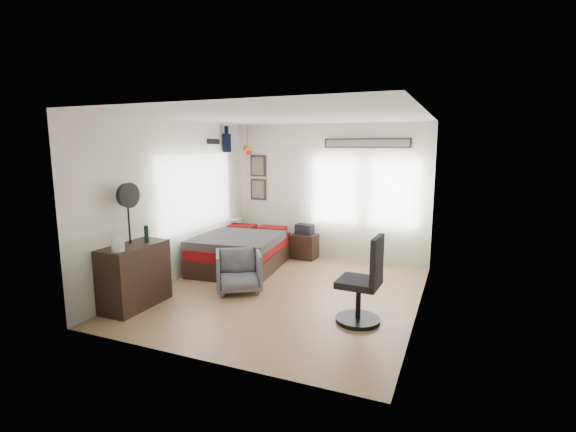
{
  "coord_description": "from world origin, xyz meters",
  "views": [
    {
      "loc": [
        2.46,
        -5.72,
        2.27
      ],
      "look_at": [
        -0.1,
        0.4,
        1.15
      ],
      "focal_mm": 26.0,
      "sensor_mm": 36.0,
      "label": 1
    }
  ],
  "objects_px": {
    "dresser": "(135,276)",
    "armchair": "(239,271)",
    "bed": "(242,251)",
    "task_chair": "(364,288)",
    "nightstand": "(304,246)"
  },
  "relations": [
    {
      "from": "armchair",
      "to": "dresser",
      "type": "bearing_deg",
      "value": -165.29
    },
    {
      "from": "bed",
      "to": "dresser",
      "type": "distance_m",
      "value": 2.36
    },
    {
      "from": "bed",
      "to": "task_chair",
      "type": "relative_size",
      "value": 1.85
    },
    {
      "from": "armchair",
      "to": "task_chair",
      "type": "bearing_deg",
      "value": -44.63
    },
    {
      "from": "bed",
      "to": "task_chair",
      "type": "height_order",
      "value": "task_chair"
    },
    {
      "from": "task_chair",
      "to": "armchair",
      "type": "bearing_deg",
      "value": 170.55
    },
    {
      "from": "bed",
      "to": "dresser",
      "type": "xyz_separation_m",
      "value": [
        -0.44,
        -2.32,
        0.14
      ]
    },
    {
      "from": "dresser",
      "to": "armchair",
      "type": "bearing_deg",
      "value": 47.23
    },
    {
      "from": "task_chair",
      "to": "dresser",
      "type": "bearing_deg",
      "value": -165.04
    },
    {
      "from": "dresser",
      "to": "armchair",
      "type": "xyz_separation_m",
      "value": [
        1.04,
        1.13,
        -0.13
      ]
    },
    {
      "from": "armchair",
      "to": "nightstand",
      "type": "height_order",
      "value": "armchair"
    },
    {
      "from": "dresser",
      "to": "task_chair",
      "type": "distance_m",
      "value": 3.2
    },
    {
      "from": "dresser",
      "to": "task_chair",
      "type": "height_order",
      "value": "task_chair"
    },
    {
      "from": "dresser",
      "to": "nightstand",
      "type": "distance_m",
      "value": 3.61
    },
    {
      "from": "bed",
      "to": "dresser",
      "type": "bearing_deg",
      "value": -106.93
    }
  ]
}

